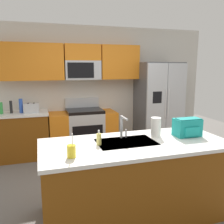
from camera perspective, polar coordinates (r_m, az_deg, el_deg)
The scene contains 15 objects.
ground_plane at distance 3.65m, azimuth 3.32°, elevation -18.17°, with size 9.00×9.00×0.00m, color #66605B.
kitchen_wall_unit at distance 5.17m, azimuth -6.13°, elevation 7.47°, with size 5.20×0.43×2.60m.
back_counter at distance 4.98m, azimuth -21.03°, elevation -5.26°, with size 1.10×0.63×0.90m.
range_oven at distance 5.04m, azimuth -6.85°, elevation -4.51°, with size 1.36×0.61×1.10m.
refrigerator at distance 5.41m, azimuth 10.90°, elevation 1.65°, with size 0.90×0.76×1.85m.
island_counter at distance 2.97m, azimuth 5.50°, elevation -15.40°, with size 2.18×0.96×0.90m.
toaster at distance 4.80m, azimuth -18.62°, elevation 0.93°, with size 0.28×0.16×0.18m.
pepper_mill at distance 4.87m, azimuth -22.84°, elevation 1.09°, with size 0.05×0.05×0.23m, color black.
bottle_blue at distance 4.84m, azimuth -20.80°, elevation 1.38°, with size 0.07×0.07×0.27m, color blue.
bottle_green at distance 4.88m, azimuth -24.89°, elevation 0.84°, with size 0.07×0.07×0.22m, color green.
sink_faucet at distance 2.90m, azimuth 2.55°, elevation -3.10°, with size 0.09×0.21×0.28m.
drink_cup_yellow at distance 2.37m, azimuth -9.61°, elevation -9.14°, with size 0.08×0.08×0.24m.
soap_dispenser at distance 2.69m, azimuth -3.13°, elevation -6.41°, with size 0.06×0.06×0.17m.
paper_towel_roll at distance 3.04m, azimuth 10.36°, elevation -3.54°, with size 0.12×0.12×0.24m, color white.
backpack at distance 3.16m, azimuth 17.46°, elevation -3.39°, with size 0.32×0.22×0.23m.
Camera 1 is at (-1.13, -2.99, 1.76)m, focal length 38.52 mm.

